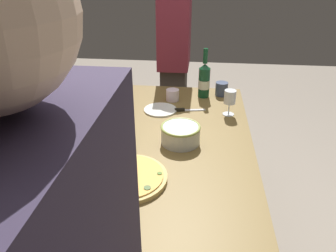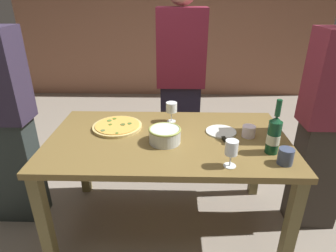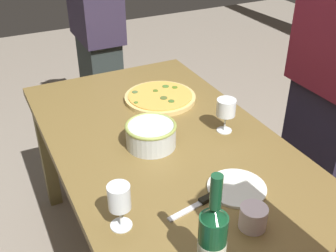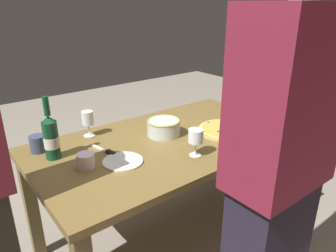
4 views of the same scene
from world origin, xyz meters
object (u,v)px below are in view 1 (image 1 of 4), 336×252
at_px(pizza, 128,177).
at_px(side_plate, 160,110).
at_px(cup_amber, 222,89).
at_px(person_guest_left, 29,100).
at_px(wine_bottle, 204,80).
at_px(wine_glass_near_pizza, 230,98).
at_px(dining_table, 168,154).
at_px(person_host, 174,62).
at_px(pizza_knife, 186,110).
at_px(cup_ceramic, 173,95).
at_px(serving_bowl, 180,133).
at_px(wine_glass_by_bottle, 120,117).

relative_size(pizza, side_plate, 1.67).
height_order(cup_amber, person_guest_left, person_guest_left).
relative_size(cup_amber, side_plate, 0.45).
relative_size(wine_bottle, wine_glass_near_pizza, 2.12).
xyz_separation_m(dining_table, cup_amber, (0.67, -0.31, 0.14)).
xyz_separation_m(cup_amber, person_host, (0.42, 0.37, 0.06)).
bearing_deg(cup_amber, side_plate, 127.41).
distance_m(pizza_knife, person_host, 0.73).
relative_size(cup_ceramic, pizza_knife, 0.44).
height_order(side_plate, pizza_knife, pizza_knife).
relative_size(cup_amber, pizza_knife, 0.48).
bearing_deg(wine_glass_near_pizza, cup_ceramic, 63.17).
height_order(dining_table, pizza_knife, pizza_knife).
bearing_deg(serving_bowl, person_host, 6.87).
relative_size(side_plate, person_guest_left, 0.12).
relative_size(side_plate, person_host, 0.12).
bearing_deg(dining_table, person_guest_left, 83.31).
relative_size(serving_bowl, wine_bottle, 0.62).
xyz_separation_m(cup_amber, side_plate, (-0.30, 0.40, -0.04)).
bearing_deg(pizza_knife, wine_glass_near_pizza, -95.32).
bearing_deg(wine_glass_by_bottle, person_guest_left, 82.09).
distance_m(wine_bottle, pizza_knife, 0.30).
relative_size(pizza, cup_amber, 3.72).
height_order(wine_glass_by_bottle, person_host, person_host).
relative_size(cup_amber, person_guest_left, 0.05).
xyz_separation_m(pizza, person_guest_left, (0.46, 0.66, 0.14)).
bearing_deg(dining_table, wine_glass_near_pizza, -43.81).
distance_m(wine_bottle, wine_glass_by_bottle, 0.76).
bearing_deg(cup_amber, person_host, 41.61).
height_order(cup_ceramic, person_guest_left, person_guest_left).
relative_size(serving_bowl, cup_amber, 2.22).
bearing_deg(wine_glass_near_pizza, pizza, 146.45).
xyz_separation_m(cup_ceramic, person_guest_left, (-0.45, 0.77, 0.12)).
bearing_deg(wine_glass_near_pizza, person_guest_left, 102.87).
distance_m(dining_table, wine_glass_by_bottle, 0.33).
bearing_deg(wine_glass_near_pizza, serving_bowl, 143.87).
height_order(dining_table, wine_bottle, wine_bottle).
bearing_deg(wine_glass_by_bottle, wine_glass_near_pizza, -60.92).
relative_size(wine_bottle, cup_amber, 3.59).
height_order(pizza, cup_ceramic, cup_ceramic).
relative_size(pizza, person_guest_left, 0.20).
height_order(wine_glass_by_bottle, person_guest_left, person_guest_left).
xyz_separation_m(wine_glass_near_pizza, person_guest_left, (-0.26, 1.14, 0.04)).
height_order(pizza, wine_glass_by_bottle, wine_glass_by_bottle).
bearing_deg(person_guest_left, pizza_knife, 24.80).
bearing_deg(wine_bottle, wine_glass_near_pizza, -150.13).
height_order(serving_bowl, wine_bottle, wine_bottle).
distance_m(wine_glass_by_bottle, pizza_knife, 0.50).
distance_m(wine_glass_by_bottle, cup_amber, 0.87).
xyz_separation_m(wine_glass_by_bottle, pizza_knife, (0.36, -0.34, -0.10)).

